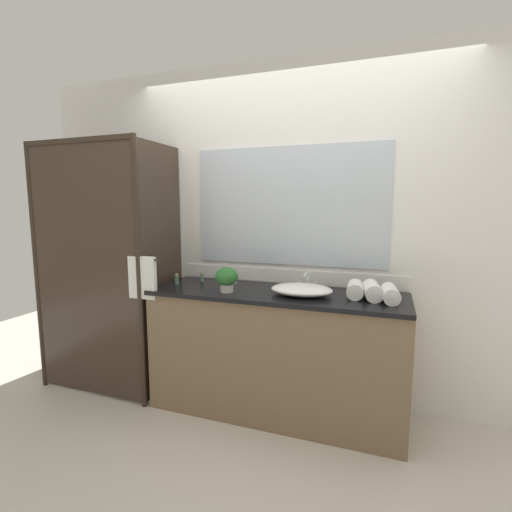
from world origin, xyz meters
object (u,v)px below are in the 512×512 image
soap_dish (229,282)px  rolled_towel_near_edge (390,294)px  rolled_towel_middle (372,291)px  potted_plant (227,278)px  faucet (307,284)px  rolled_towel_far_edge (355,290)px  amenity_bottle_lotion (177,279)px  amenity_bottle_conditioner (202,277)px  sink_basin (302,290)px

soap_dish → rolled_towel_near_edge: 1.20m
rolled_towel_middle → potted_plant: bearing=-171.8°
faucet → potted_plant: bearing=-152.1°
soap_dish → rolled_towel_far_edge: 0.98m
amenity_bottle_lotion → rolled_towel_near_edge: 1.56m
faucet → rolled_towel_far_edge: size_ratio=0.81×
soap_dish → amenity_bottle_lotion: (-0.37, -0.17, 0.03)m
amenity_bottle_conditioner → rolled_towel_near_edge: rolled_towel_near_edge is taller
potted_plant → amenity_bottle_lotion: size_ratio=2.05×
amenity_bottle_conditioner → rolled_towel_far_edge: size_ratio=0.37×
soap_dish → amenity_bottle_conditioner: bearing=179.2°
rolled_towel_near_edge → rolled_towel_middle: (-0.11, 0.04, 0.00)m
amenity_bottle_conditioner → rolled_towel_far_edge: bearing=-6.1°
amenity_bottle_conditioner → faucet: bearing=-0.0°
soap_dish → rolled_towel_middle: (1.08, -0.13, 0.04)m
potted_plant → rolled_towel_near_edge: (1.09, 0.11, -0.05)m
rolled_towel_near_edge → amenity_bottle_conditioner: bearing=173.3°
soap_dish → rolled_towel_near_edge: bearing=-7.9°
amenity_bottle_conditioner → rolled_towel_middle: bearing=-5.7°
amenity_bottle_conditioner → amenity_bottle_lotion: size_ratio=0.89×
sink_basin → potted_plant: size_ratio=2.38×
potted_plant → rolled_towel_far_edge: (0.87, 0.14, -0.05)m
faucet → amenity_bottle_lotion: size_ratio=1.96×
faucet → rolled_towel_far_edge: bearing=-20.4°
faucet → amenity_bottle_conditioner: faucet is taller
faucet → rolled_towel_near_edge: (0.57, -0.17, 0.01)m
faucet → amenity_bottle_lotion: 1.00m
soap_dish → sink_basin: bearing=-16.0°
faucet → rolled_towel_middle: size_ratio=0.69×
soap_dish → rolled_towel_far_edge: bearing=-7.5°
potted_plant → rolled_towel_middle: size_ratio=0.72×
rolled_towel_far_edge → rolled_towel_middle: bearing=-1.4°
amenity_bottle_lotion → potted_plant: bearing=-12.2°
amenity_bottle_conditioner → rolled_towel_middle: size_ratio=0.31×
amenity_bottle_lotion → rolled_towel_middle: size_ratio=0.35×
faucet → rolled_towel_near_edge: size_ratio=0.70×
potted_plant → soap_dish: size_ratio=1.78×
soap_dish → amenity_bottle_conditioner: (-0.24, 0.00, 0.02)m
amenity_bottle_conditioner → sink_basin: bearing=-11.9°
sink_basin → rolled_towel_far_edge: rolled_towel_far_edge is taller
sink_basin → faucet: size_ratio=2.49×
amenity_bottle_lotion → rolled_towel_far_edge: rolled_towel_far_edge is taller
faucet → amenity_bottle_conditioner: (-0.86, 0.00, -0.01)m
sink_basin → rolled_towel_far_edge: size_ratio=2.02×
potted_plant → rolled_towel_middle: 0.99m
faucet → rolled_towel_middle: bearing=-16.1°
rolled_towel_middle → rolled_towel_far_edge: size_ratio=1.18×
amenity_bottle_conditioner → amenity_bottle_lotion: bearing=-126.7°
rolled_towel_near_edge → rolled_towel_far_edge: 0.22m
rolled_towel_near_edge → sink_basin: bearing=-178.8°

